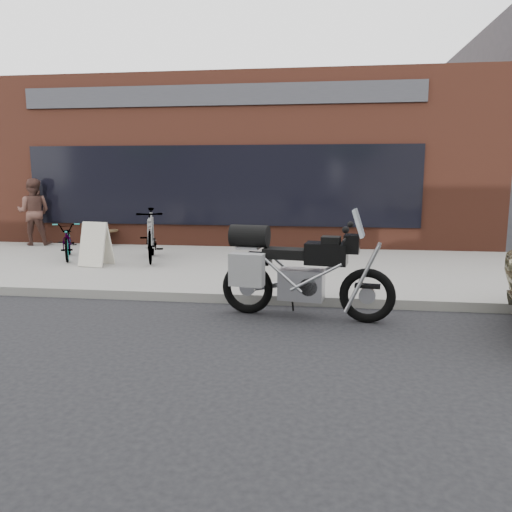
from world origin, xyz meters
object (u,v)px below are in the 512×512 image
at_px(bicycle_front, 68,240).
at_px(cafe_table, 104,231).
at_px(motorcycle, 294,271).
at_px(sandwich_sign, 96,244).
at_px(bicycle_rear, 151,235).
at_px(cafe_patron_left, 34,212).

relative_size(bicycle_front, cafe_table, 2.22).
xyz_separation_m(motorcycle, cafe_table, (-5.28, 5.39, -0.15)).
height_order(motorcycle, sandwich_sign, motorcycle).
bearing_deg(sandwich_sign, bicycle_rear, 47.02).
distance_m(motorcycle, cafe_table, 7.54).
relative_size(bicycle_front, sandwich_sign, 1.75).
distance_m(motorcycle, sandwich_sign, 4.97).
relative_size(bicycle_rear, cafe_table, 2.65).
xyz_separation_m(bicycle_rear, sandwich_sign, (-0.92, -0.70, -0.11)).
xyz_separation_m(bicycle_rear, cafe_table, (-2.00, 2.03, -0.19)).
distance_m(motorcycle, cafe_patron_left, 8.77).
distance_m(sandwich_sign, cafe_table, 2.94).
xyz_separation_m(motorcycle, bicycle_rear, (-3.28, 3.35, 0.04)).
bearing_deg(cafe_patron_left, sandwich_sign, 126.05).
xyz_separation_m(bicycle_rear, cafe_patron_left, (-3.80, 1.82, 0.30)).
distance_m(bicycle_rear, sandwich_sign, 1.17).
bearing_deg(bicycle_front, bicycle_rear, -25.79).
distance_m(motorcycle, bicycle_rear, 4.69).
distance_m(bicycle_rear, cafe_table, 2.86).
bearing_deg(bicycle_front, motorcycle, -58.91).
relative_size(motorcycle, bicycle_rear, 1.32).
bearing_deg(cafe_patron_left, bicycle_front, 123.32).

